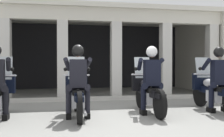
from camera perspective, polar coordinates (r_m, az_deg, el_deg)
The scene contains 9 objects.
ground_plane at distance 9.07m, azimuth -3.15°, elevation -6.39°, with size 80.00×80.00×0.00m, color gray.
station_building at distance 11.02m, azimuth -6.00°, elevation 5.43°, with size 10.09×4.44×3.20m.
kerb_strip at distance 8.40m, azimuth -4.53°, elevation -6.59°, with size 9.59×0.24×0.12m, color #B7B5AD.
motorcycle_center_left at distance 5.97m, azimuth -7.57°, elevation -5.46°, with size 0.62×2.04×1.35m.
police_officer_center_left at distance 5.65m, azimuth -7.45°, elevation -1.38°, with size 0.63×0.61×1.58m.
motorcycle_center_right at distance 6.41m, azimuth 7.77°, elevation -5.01°, with size 0.62×2.04×1.35m.
police_officer_center_right at distance 6.11m, azimuth 8.61°, elevation -1.20°, with size 0.63×0.61×1.58m.
motorcycle_far_right at distance 7.11m, azimuth 20.97°, elevation -4.47°, with size 0.62×2.04×1.35m.
police_officer_far_right at distance 6.84m, azimuth 22.22°, elevation -1.02°, with size 0.63×0.61×1.58m.
Camera 1 is at (-1.15, -5.92, 1.18)m, focal length 41.91 mm.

